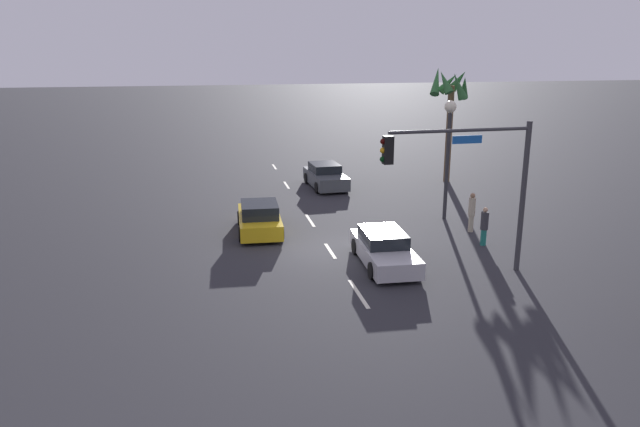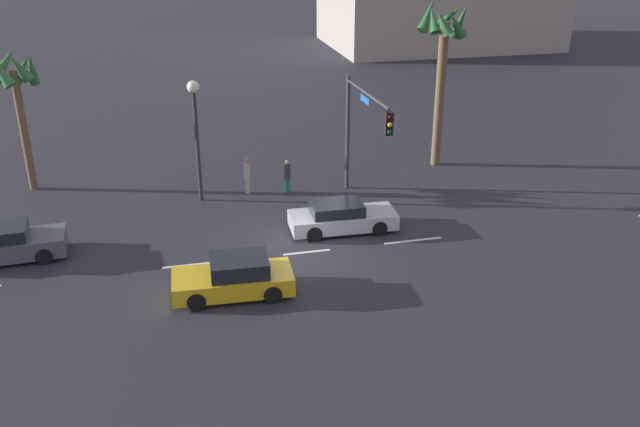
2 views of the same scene
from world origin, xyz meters
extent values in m
plane|color=#28282D|center=(0.00, 0.00, 0.00)|extent=(220.00, 220.00, 0.00)
cube|color=silver|center=(-4.38, 0.00, 0.01)|extent=(2.18, 0.14, 0.01)
cube|color=silver|center=(0.20, 0.00, 0.01)|extent=(1.91, 0.14, 0.01)
cube|color=silver|center=(4.70, 0.00, 0.01)|extent=(2.49, 0.14, 0.01)
cube|color=#B7B7BC|center=(2.15, 1.70, 0.48)|extent=(4.54, 1.90, 0.64)
cube|color=black|center=(1.88, 1.71, 1.04)|extent=(2.20, 1.60, 0.49)
cylinder|color=black|center=(3.57, 2.47, 0.32)|extent=(0.65, 0.24, 0.64)
cylinder|color=black|center=(3.51, 0.83, 0.32)|extent=(0.65, 0.24, 0.64)
cylinder|color=black|center=(0.79, 2.57, 0.32)|extent=(0.65, 0.24, 0.64)
cylinder|color=black|center=(0.73, 0.93, 0.32)|extent=(0.65, 0.24, 0.64)
cube|color=#474C51|center=(-11.19, 2.21, 0.53)|extent=(4.32, 2.01, 0.74)
cylinder|color=black|center=(-9.92, 3.12, 0.32)|extent=(0.65, 0.25, 0.64)
cylinder|color=black|center=(-9.83, 1.44, 0.32)|extent=(0.65, 0.25, 0.64)
cube|color=gold|center=(-3.04, -2.56, 0.49)|extent=(4.29, 2.01, 0.66)
cube|color=black|center=(-2.79, -2.57, 1.11)|extent=(2.10, 1.69, 0.59)
cylinder|color=black|center=(-4.39, -3.35, 0.32)|extent=(0.65, 0.25, 0.64)
cylinder|color=black|center=(-4.31, -1.64, 0.32)|extent=(0.65, 0.25, 0.64)
cylinder|color=black|center=(-1.78, -3.47, 0.32)|extent=(0.65, 0.25, 0.64)
cylinder|color=black|center=(-1.70, -1.76, 0.32)|extent=(0.65, 0.25, 0.64)
cylinder|color=#38383D|center=(3.65, 6.41, 2.78)|extent=(0.20, 0.20, 5.57)
cylinder|color=#38383D|center=(3.74, 3.79, 5.32)|extent=(0.30, 5.24, 0.12)
cube|color=black|center=(3.83, 1.17, 4.74)|extent=(0.33, 0.33, 0.95)
sphere|color=#360503|center=(3.84, 0.99, 5.04)|extent=(0.20, 0.20, 0.20)
sphere|color=orange|center=(3.84, 0.99, 4.74)|extent=(0.20, 0.20, 0.20)
sphere|color=black|center=(3.84, 0.99, 4.44)|extent=(0.20, 0.20, 0.20)
cube|color=#1959B2|center=(3.73, 4.05, 5.00)|extent=(0.08, 1.10, 0.28)
cylinder|color=#2D2D33|center=(-3.44, 6.47, 2.56)|extent=(0.18, 0.18, 5.12)
sphere|color=#F2EACC|center=(-3.44, 6.47, 5.40)|extent=(0.56, 0.56, 0.56)
cylinder|color=#B2A58C|center=(-1.19, 6.80, 0.38)|extent=(0.31, 0.31, 0.75)
cylinder|color=#B2A58C|center=(-1.19, 6.80, 1.16)|extent=(0.41, 0.41, 0.82)
sphere|color=#8C664C|center=(-1.19, 6.80, 1.68)|extent=(0.22, 0.22, 0.22)
cylinder|color=#1E7266|center=(0.70, 6.49, 0.34)|extent=(0.33, 0.33, 0.69)
cylinder|color=#333338|center=(0.70, 6.49, 1.06)|extent=(0.44, 0.44, 0.75)
sphere|color=tan|center=(0.70, 6.49, 1.54)|extent=(0.20, 0.20, 0.20)
cylinder|color=brown|center=(-11.30, 9.88, 2.92)|extent=(0.38, 0.38, 5.83)
cone|color=#2D6633|center=(-10.52, 9.97, 5.85)|extent=(0.69, 1.24, 1.67)
cone|color=#2D6633|center=(-11.03, 10.56, 5.74)|extent=(1.40, 1.00, 1.53)
cone|color=#2D6633|center=(-11.66, 10.46, 6.12)|extent=(1.41, 1.16, 1.41)
cone|color=#2D6633|center=(-10.94, 9.30, 6.06)|extent=(1.29, 1.10, 1.47)
cylinder|color=brown|center=(9.20, 8.60, 3.74)|extent=(0.48, 0.48, 7.48)
cone|color=#235628|center=(10.10, 8.77, 7.48)|extent=(0.81, 1.48, 1.87)
cone|color=#235628|center=(9.67, 9.29, 7.58)|extent=(1.64, 1.37, 1.54)
cone|color=#235628|center=(8.58, 9.31, 7.78)|extent=(1.55, 1.45, 1.84)
cone|color=#235628|center=(8.55, 8.54, 7.59)|extent=(0.66, 1.20, 1.41)
cone|color=#235628|center=(8.86, 8.05, 7.52)|extent=(1.26, 1.07, 1.39)
cone|color=#235628|center=(9.47, 7.91, 7.43)|extent=(1.48, 1.03, 1.50)
camera|label=1|loc=(23.11, -5.04, 8.12)|focal=33.98mm
camera|label=2|loc=(-5.06, -24.00, 12.47)|focal=38.72mm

